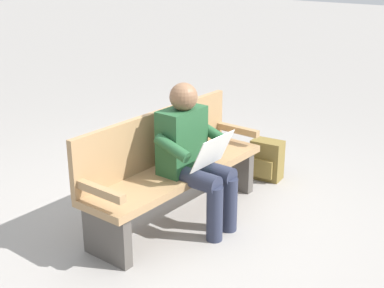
% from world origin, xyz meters
% --- Properties ---
extents(ground_plane, '(40.00, 40.00, 0.00)m').
position_xyz_m(ground_plane, '(0.00, 0.00, 0.00)').
color(ground_plane, gray).
extents(bench_near, '(1.81, 0.50, 0.90)m').
position_xyz_m(bench_near, '(-0.00, -0.07, 0.46)').
color(bench_near, '#9E7A51').
rests_on(bench_near, ground).
extents(person_seated, '(0.57, 0.58, 1.18)m').
position_xyz_m(person_seated, '(-0.00, 0.16, 0.63)').
color(person_seated, '#23512D').
rests_on(person_seated, ground).
extents(backpack, '(0.25, 0.32, 0.39)m').
position_xyz_m(backpack, '(-1.19, 0.16, 0.19)').
color(backpack, brown).
rests_on(backpack, ground).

